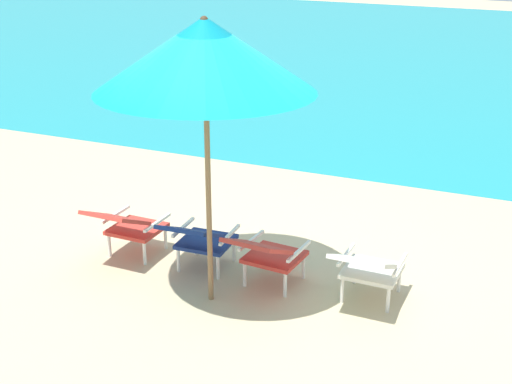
{
  "coord_description": "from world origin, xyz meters",
  "views": [
    {
      "loc": [
        2.78,
        -5.92,
        3.54
      ],
      "look_at": [
        0.0,
        0.59,
        0.75
      ],
      "focal_mm": 52.09,
      "sensor_mm": 36.0,
      "label": 1
    }
  ],
  "objects_px": {
    "lounge_chair_far_right": "(368,267)",
    "lounge_chair_far_left": "(127,224)",
    "lounge_chair_near_right": "(267,252)",
    "beach_umbrella_center": "(205,55)",
    "lounge_chair_near_left": "(199,237)"
  },
  "relations": [
    {
      "from": "lounge_chair_far_left",
      "to": "lounge_chair_near_right",
      "type": "height_order",
      "value": "same"
    },
    {
      "from": "lounge_chair_near_left",
      "to": "lounge_chair_near_right",
      "type": "bearing_deg",
      "value": -3.43
    },
    {
      "from": "lounge_chair_near_right",
      "to": "lounge_chair_far_right",
      "type": "height_order",
      "value": "same"
    },
    {
      "from": "lounge_chair_near_right",
      "to": "lounge_chair_far_right",
      "type": "distance_m",
      "value": 0.97
    },
    {
      "from": "lounge_chair_far_right",
      "to": "lounge_chair_near_right",
      "type": "bearing_deg",
      "value": -175.03
    },
    {
      "from": "lounge_chair_far_left",
      "to": "beach_umbrella_center",
      "type": "height_order",
      "value": "beach_umbrella_center"
    },
    {
      "from": "lounge_chair_near_left",
      "to": "lounge_chair_far_right",
      "type": "distance_m",
      "value": 1.72
    },
    {
      "from": "lounge_chair_near_right",
      "to": "lounge_chair_far_right",
      "type": "xyz_separation_m",
      "value": [
        0.97,
        0.08,
        0.0
      ]
    },
    {
      "from": "lounge_chair_far_left",
      "to": "lounge_chair_far_right",
      "type": "xyz_separation_m",
      "value": [
        2.56,
        0.04,
        0.0
      ]
    },
    {
      "from": "lounge_chair_near_right",
      "to": "beach_umbrella_center",
      "type": "xyz_separation_m",
      "value": [
        -0.42,
        -0.37,
        1.93
      ]
    },
    {
      "from": "lounge_chair_far_right",
      "to": "lounge_chair_far_left",
      "type": "bearing_deg",
      "value": -179.04
    },
    {
      "from": "lounge_chair_near_right",
      "to": "beach_umbrella_center",
      "type": "relative_size",
      "value": 0.34
    },
    {
      "from": "lounge_chair_far_left",
      "to": "lounge_chair_near_left",
      "type": "bearing_deg",
      "value": 0.23
    },
    {
      "from": "lounge_chair_near_right",
      "to": "lounge_chair_far_left",
      "type": "bearing_deg",
      "value": 178.5
    },
    {
      "from": "lounge_chair_near_right",
      "to": "beach_umbrella_center",
      "type": "height_order",
      "value": "beach_umbrella_center"
    }
  ]
}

